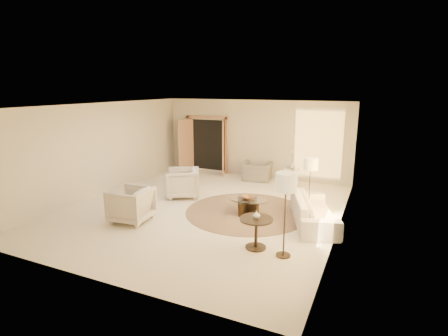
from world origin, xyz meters
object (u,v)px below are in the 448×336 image
at_px(sofa, 314,210).
at_px(armchair_right, 131,203).
at_px(bowl, 248,197).
at_px(side_vase, 292,165).
at_px(floor_lamp_far, 286,186).
at_px(end_table, 256,228).
at_px(end_vase, 256,215).
at_px(accent_chair, 257,168).
at_px(armchair_left, 183,181).
at_px(coffee_table, 248,204).
at_px(floor_lamp_near, 311,166).
at_px(side_table, 292,175).

distance_m(sofa, armchair_right, 4.49).
relative_size(bowl, side_vase, 1.40).
bearing_deg(bowl, floor_lamp_far, -52.89).
bearing_deg(side_vase, end_table, -84.87).
relative_size(armchair_right, end_vase, 5.81).
xyz_separation_m(sofa, armchair_right, (-4.15, -1.72, 0.13)).
height_order(end_table, bowl, end_table).
height_order(accent_chair, side_vase, accent_chair).
xyz_separation_m(armchair_left, side_vase, (2.73, 2.53, 0.25)).
height_order(coffee_table, floor_lamp_near, floor_lamp_near).
height_order(accent_chair, coffee_table, accent_chair).
height_order(bowl, end_vase, end_vase).
bearing_deg(accent_chair, sofa, 122.44).
height_order(coffee_table, end_table, end_table).
xyz_separation_m(coffee_table, end_table, (0.87, -1.85, 0.20)).
relative_size(armchair_right, floor_lamp_far, 0.55).
relative_size(floor_lamp_near, floor_lamp_far, 0.88).
bearing_deg(side_vase, sofa, -67.24).
relative_size(accent_chair, bowl, 3.23).
xyz_separation_m(armchair_left, side_table, (2.73, 2.53, -0.10)).
height_order(floor_lamp_far, bowl, floor_lamp_far).
height_order(armchair_left, floor_lamp_far, floor_lamp_far).
bearing_deg(accent_chair, side_table, 165.45).
distance_m(side_table, bowl, 3.07).
relative_size(armchair_right, floor_lamp_near, 0.63).
bearing_deg(bowl, side_table, 81.93).
height_order(bowl, side_vase, side_vase).
height_order(armchair_right, side_vase, armchair_right).
xyz_separation_m(side_table, end_vase, (0.44, -4.89, 0.35)).
bearing_deg(armchair_right, armchair_left, 170.93).
relative_size(floor_lamp_far, side_vase, 7.73).
distance_m(end_vase, side_vase, 4.91).
bearing_deg(floor_lamp_near, accent_chair, 132.50).
bearing_deg(coffee_table, sofa, 0.43).
distance_m(armchair_left, side_vase, 3.72).
relative_size(bowl, end_vase, 1.91).
height_order(end_table, floor_lamp_far, floor_lamp_far).
relative_size(end_table, floor_lamp_far, 0.41).
bearing_deg(side_vase, coffee_table, -98.07).
bearing_deg(armchair_right, side_table, 143.55).
bearing_deg(end_vase, bowl, 115.18).
bearing_deg(accent_chair, side_vase, 165.45).
relative_size(armchair_left, bowl, 3.10).
relative_size(end_vase, side_vase, 0.74).
bearing_deg(bowl, armchair_left, 167.32).
bearing_deg(armchair_right, accent_chair, 157.21).
bearing_deg(floor_lamp_near, armchair_left, -177.50).
bearing_deg(floor_lamp_far, armchair_left, 146.76).
height_order(armchair_left, coffee_table, armchair_left).
bearing_deg(floor_lamp_far, coffee_table, 127.11).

